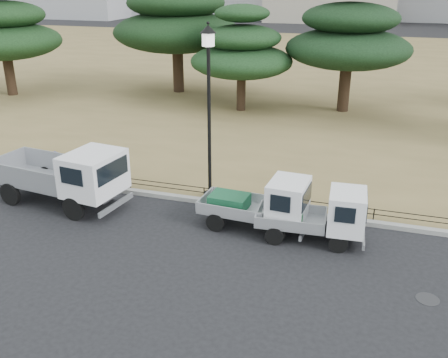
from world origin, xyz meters
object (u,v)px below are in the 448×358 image
(truck_kei_rear, at_px, (319,215))
(tarp_pile, at_px, (52,166))
(truck_large, at_px, (65,174))
(truck_kei_front, at_px, (262,204))
(street_lamp, at_px, (209,85))

(truck_kei_rear, bearing_deg, tarp_pile, 166.65)
(truck_large, height_order, truck_kei_rear, truck_large)
(truck_kei_front, xyz_separation_m, street_lamp, (-2.34, 1.63, 3.36))
(truck_kei_rear, bearing_deg, street_lamp, 153.44)
(truck_large, height_order, tarp_pile, truck_large)
(truck_kei_front, relative_size, truck_kei_rear, 1.06)
(truck_large, distance_m, truck_kei_front, 7.17)
(truck_large, bearing_deg, truck_kei_rear, 7.75)
(truck_large, distance_m, tarp_pile, 2.94)
(truck_kei_front, bearing_deg, tarp_pile, 172.82)
(street_lamp, bearing_deg, truck_kei_rear, -23.28)
(truck_kei_rear, bearing_deg, truck_kei_front, 171.52)
(truck_kei_rear, bearing_deg, truck_large, 177.03)
(street_lamp, distance_m, tarp_pile, 7.82)
(truck_large, relative_size, tarp_pile, 3.12)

